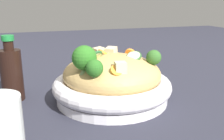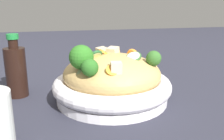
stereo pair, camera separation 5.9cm
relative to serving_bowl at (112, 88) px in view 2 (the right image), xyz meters
The scene contains 8 objects.
ground_plane 0.03m from the serving_bowl, ahead, with size 3.00×3.00×0.00m, color #2A2A37.
serving_bowl is the anchor object (origin of this frame).
noodle_heap 0.04m from the serving_bowl, ahead, with size 0.23×0.23×0.09m.
broccoli_florets 0.11m from the serving_bowl, 140.40° to the left, with size 0.09×0.22×0.07m.
carrot_coins 0.08m from the serving_bowl, 14.45° to the right, with size 0.19×0.17×0.04m.
zucchini_slices 0.08m from the serving_bowl, 24.42° to the left, with size 0.17×0.13×0.05m.
chicken_chunks 0.08m from the serving_bowl, 20.99° to the left, with size 0.18×0.06×0.03m.
soy_sauce_bottle 0.24m from the serving_bowl, 71.31° to the left, with size 0.05×0.05×0.16m.
Camera 2 is at (-0.55, 0.12, 0.23)m, focal length 39.84 mm.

